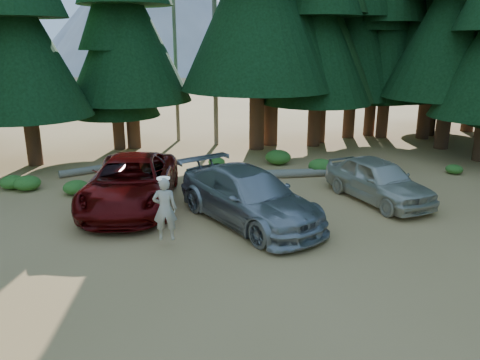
{
  "coord_description": "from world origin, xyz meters",
  "views": [
    {
      "loc": [
        -2.96,
        -11.01,
        5.63
      ],
      "look_at": [
        -0.08,
        3.32,
        1.25
      ],
      "focal_mm": 35.0,
      "sensor_mm": 36.0,
      "label": 1
    }
  ],
  "objects_px": {
    "silver_minivan_center": "(249,196)",
    "log_left": "(110,167)",
    "red_pickup": "(131,182)",
    "silver_minivan_right": "(378,180)",
    "frisbee_player": "(165,209)",
    "log_right": "(282,175)",
    "log_mid": "(295,172)"
  },
  "relations": [
    {
      "from": "silver_minivan_center",
      "to": "log_left",
      "type": "height_order",
      "value": "silver_minivan_center"
    },
    {
      "from": "red_pickup",
      "to": "silver_minivan_right",
      "type": "distance_m",
      "value": 8.84
    },
    {
      "from": "frisbee_player",
      "to": "log_left",
      "type": "bearing_deg",
      "value": -69.8
    },
    {
      "from": "log_left",
      "to": "log_right",
      "type": "xyz_separation_m",
      "value": [
        7.21,
        -2.7,
        -0.01
      ]
    },
    {
      "from": "red_pickup",
      "to": "silver_minivan_center",
      "type": "height_order",
      "value": "red_pickup"
    },
    {
      "from": "frisbee_player",
      "to": "log_mid",
      "type": "distance_m",
      "value": 8.66
    },
    {
      "from": "silver_minivan_right",
      "to": "log_right",
      "type": "height_order",
      "value": "silver_minivan_right"
    },
    {
      "from": "frisbee_player",
      "to": "log_mid",
      "type": "relative_size",
      "value": 0.54
    },
    {
      "from": "silver_minivan_center",
      "to": "frisbee_player",
      "type": "distance_m",
      "value": 3.11
    },
    {
      "from": "silver_minivan_right",
      "to": "frisbee_player",
      "type": "xyz_separation_m",
      "value": [
        -7.74,
        -2.58,
        0.38
      ]
    },
    {
      "from": "frisbee_player",
      "to": "silver_minivan_center",
      "type": "bearing_deg",
      "value": -144.33
    },
    {
      "from": "silver_minivan_center",
      "to": "frisbee_player",
      "type": "relative_size",
      "value": 3.19
    },
    {
      "from": "log_left",
      "to": "log_mid",
      "type": "distance_m",
      "value": 8.27
    },
    {
      "from": "silver_minivan_center",
      "to": "frisbee_player",
      "type": "xyz_separation_m",
      "value": [
        -2.71,
        -1.49,
        0.32
      ]
    },
    {
      "from": "log_left",
      "to": "log_right",
      "type": "distance_m",
      "value": 7.7
    },
    {
      "from": "silver_minivan_right",
      "to": "frisbee_player",
      "type": "height_order",
      "value": "frisbee_player"
    },
    {
      "from": "frisbee_player",
      "to": "log_right",
      "type": "distance_m",
      "value": 8.0
    },
    {
      "from": "red_pickup",
      "to": "log_right",
      "type": "relative_size",
      "value": 1.35
    },
    {
      "from": "log_mid",
      "to": "log_right",
      "type": "xyz_separation_m",
      "value": [
        -0.7,
        -0.28,
        0.01
      ]
    },
    {
      "from": "silver_minivan_center",
      "to": "silver_minivan_right",
      "type": "height_order",
      "value": "silver_minivan_center"
    },
    {
      "from": "silver_minivan_right",
      "to": "log_left",
      "type": "height_order",
      "value": "silver_minivan_right"
    },
    {
      "from": "red_pickup",
      "to": "silver_minivan_center",
      "type": "xyz_separation_m",
      "value": [
        3.73,
        -2.27,
        -0.02
      ]
    },
    {
      "from": "log_mid",
      "to": "log_right",
      "type": "relative_size",
      "value": 0.73
    },
    {
      "from": "frisbee_player",
      "to": "log_left",
      "type": "relative_size",
      "value": 0.41
    },
    {
      "from": "silver_minivan_right",
      "to": "frisbee_player",
      "type": "bearing_deg",
      "value": -174.61
    },
    {
      "from": "red_pickup",
      "to": "silver_minivan_right",
      "type": "bearing_deg",
      "value": 0.66
    },
    {
      "from": "frisbee_player",
      "to": "log_right",
      "type": "relative_size",
      "value": 0.4
    },
    {
      "from": "silver_minivan_center",
      "to": "silver_minivan_right",
      "type": "xyz_separation_m",
      "value": [
        5.03,
        1.08,
        -0.06
      ]
    },
    {
      "from": "silver_minivan_center",
      "to": "log_right",
      "type": "xyz_separation_m",
      "value": [
        2.42,
        4.55,
        -0.69
      ]
    },
    {
      "from": "log_left",
      "to": "log_right",
      "type": "height_order",
      "value": "log_left"
    },
    {
      "from": "frisbee_player",
      "to": "log_left",
      "type": "xyz_separation_m",
      "value": [
        -2.08,
        8.74,
        -1.0
      ]
    },
    {
      "from": "red_pickup",
      "to": "log_left",
      "type": "distance_m",
      "value": 5.14
    }
  ]
}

